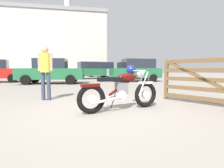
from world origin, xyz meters
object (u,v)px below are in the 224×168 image
object	(u,v)px
bystander	(45,67)
dark_sedan_left	(136,70)
silver_sedan_mid	(94,70)
white_estate_far	(51,71)
timber_gate	(218,79)
pale_sedan_back	(129,71)
vintage_motorcycle	(122,89)
red_hatchback_near	(100,70)

from	to	relation	value
bystander	dark_sedan_left	world-z (taller)	dark_sedan_left
silver_sedan_mid	white_estate_far	bearing A→B (deg)	47.21
timber_gate	bystander	xyz separation A→B (m)	(-4.34, 2.17, 0.32)
white_estate_far	timber_gate	bearing A→B (deg)	126.57
timber_gate	white_estate_far	distance (m)	9.94
bystander	pale_sedan_back	distance (m)	12.65
silver_sedan_mid	pale_sedan_back	bearing A→B (deg)	142.64
vintage_motorcycle	bystander	world-z (taller)	bystander
white_estate_far	vintage_motorcycle	bearing A→B (deg)	112.92
vintage_motorcycle	dark_sedan_left	size ratio (longest dim) A/B	0.52
timber_gate	dark_sedan_left	size ratio (longest dim) A/B	0.59
timber_gate	red_hatchback_near	size ratio (longest dim) A/B	0.57
bystander	silver_sedan_mid	world-z (taller)	silver_sedan_mid
pale_sedan_back	red_hatchback_near	distance (m)	6.64
silver_sedan_mid	white_estate_far	size ratio (longest dim) A/B	1.11
white_estate_far	red_hatchback_near	world-z (taller)	red_hatchback_near
pale_sedan_back	dark_sedan_left	size ratio (longest dim) A/B	1.09
dark_sedan_left	red_hatchback_near	world-z (taller)	same
pale_sedan_back	timber_gate	bearing A→B (deg)	-106.29
dark_sedan_left	timber_gate	bearing A→B (deg)	82.25
bystander	red_hatchback_near	xyz separation A→B (m)	(5.21, 17.03, -0.10)
white_estate_far	dark_sedan_left	xyz separation A→B (m)	(6.40, 0.58, 0.08)
silver_sedan_mid	dark_sedan_left	xyz separation A→B (m)	(2.54, -5.16, -0.02)
pale_sedan_back	silver_sedan_mid	size ratio (longest dim) A/B	0.88
pale_sedan_back	white_estate_far	xyz separation A→B (m)	(-7.14, -3.96, 0.00)
pale_sedan_back	dark_sedan_left	distance (m)	3.46
dark_sedan_left	red_hatchback_near	xyz separation A→B (m)	(-0.94, 9.80, 0.00)
vintage_motorcycle	dark_sedan_left	distance (m)	10.08
vintage_motorcycle	bystander	distance (m)	2.68
pale_sedan_back	dark_sedan_left	bearing A→B (deg)	-107.24
bystander	white_estate_far	bearing A→B (deg)	22.06
dark_sedan_left	vintage_motorcycle	bearing A→B (deg)	67.87
bystander	pale_sedan_back	world-z (taller)	pale_sedan_back
timber_gate	pale_sedan_back	world-z (taller)	pale_sedan_back
timber_gate	dark_sedan_left	world-z (taller)	dark_sedan_left
bystander	silver_sedan_mid	bearing A→B (deg)	3.65
timber_gate	dark_sedan_left	bearing A→B (deg)	-37.06
timber_gate	silver_sedan_mid	distance (m)	14.58
vintage_motorcycle	white_estate_far	size ratio (longest dim) A/B	0.47
bystander	red_hatchback_near	size ratio (longest dim) A/B	0.40
timber_gate	bystander	world-z (taller)	bystander
timber_gate	dark_sedan_left	xyz separation A→B (m)	(1.82, 9.40, 0.21)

